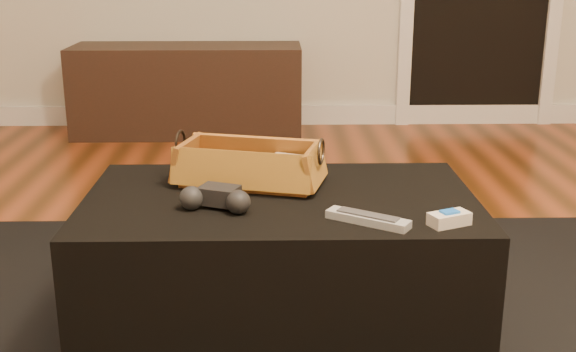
{
  "coord_description": "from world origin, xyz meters",
  "views": [
    {
      "loc": [
        0.04,
        -1.71,
        1.02
      ],
      "look_at": [
        0.08,
        0.02,
        0.49
      ],
      "focal_mm": 45.0,
      "sensor_mm": 36.0,
      "label": 1
    }
  ],
  "objects_px": {
    "wicker_basket": "(249,167)",
    "cream_gadget": "(449,219)",
    "tv_remote": "(241,176)",
    "silver_remote": "(368,219)",
    "media_cabinet": "(188,90)",
    "ottoman": "(280,271)",
    "game_controller": "(217,198)"
  },
  "relations": [
    {
      "from": "tv_remote",
      "to": "ottoman",
      "type": "bearing_deg",
      "value": -34.41
    },
    {
      "from": "tv_remote",
      "to": "cream_gadget",
      "type": "distance_m",
      "value": 0.58
    },
    {
      "from": "wicker_basket",
      "to": "cream_gadget",
      "type": "distance_m",
      "value": 0.57
    },
    {
      "from": "tv_remote",
      "to": "game_controller",
      "type": "relative_size",
      "value": 1.1
    },
    {
      "from": "tv_remote",
      "to": "wicker_basket",
      "type": "relative_size",
      "value": 0.48
    },
    {
      "from": "tv_remote",
      "to": "silver_remote",
      "type": "height_order",
      "value": "tv_remote"
    },
    {
      "from": "ottoman",
      "to": "tv_remote",
      "type": "relative_size",
      "value": 4.83
    },
    {
      "from": "tv_remote",
      "to": "silver_remote",
      "type": "bearing_deg",
      "value": -35.39
    },
    {
      "from": "tv_remote",
      "to": "silver_remote",
      "type": "xyz_separation_m",
      "value": [
        0.3,
        -0.3,
        -0.01
      ]
    },
    {
      "from": "wicker_basket",
      "to": "ottoman",
      "type": "bearing_deg",
      "value": -52.8
    },
    {
      "from": "tv_remote",
      "to": "silver_remote",
      "type": "relative_size",
      "value": 1.08
    },
    {
      "from": "silver_remote",
      "to": "ottoman",
      "type": "bearing_deg",
      "value": 135.34
    },
    {
      "from": "game_controller",
      "to": "silver_remote",
      "type": "bearing_deg",
      "value": -15.75
    },
    {
      "from": "ottoman",
      "to": "wicker_basket",
      "type": "distance_m",
      "value": 0.29
    },
    {
      "from": "silver_remote",
      "to": "media_cabinet",
      "type": "bearing_deg",
      "value": 105.12
    },
    {
      "from": "silver_remote",
      "to": "cream_gadget",
      "type": "bearing_deg",
      "value": -4.92
    },
    {
      "from": "wicker_basket",
      "to": "silver_remote",
      "type": "distance_m",
      "value": 0.42
    },
    {
      "from": "cream_gadget",
      "to": "ottoman",
      "type": "bearing_deg",
      "value": 150.93
    },
    {
      "from": "media_cabinet",
      "to": "cream_gadget",
      "type": "bearing_deg",
      "value": -71.37
    },
    {
      "from": "tv_remote",
      "to": "cream_gadget",
      "type": "relative_size",
      "value": 1.96
    },
    {
      "from": "game_controller",
      "to": "ottoman",
      "type": "bearing_deg",
      "value": 32.36
    },
    {
      "from": "media_cabinet",
      "to": "wicker_basket",
      "type": "xyz_separation_m",
      "value": [
        0.44,
        -2.37,
        0.22
      ]
    },
    {
      "from": "tv_remote",
      "to": "wicker_basket",
      "type": "distance_m",
      "value": 0.03
    },
    {
      "from": "game_controller",
      "to": "cream_gadget",
      "type": "relative_size",
      "value": 1.78
    },
    {
      "from": "media_cabinet",
      "to": "tv_remote",
      "type": "bearing_deg",
      "value": -80.04
    },
    {
      "from": "ottoman",
      "to": "tv_remote",
      "type": "height_order",
      "value": "tv_remote"
    },
    {
      "from": "media_cabinet",
      "to": "cream_gadget",
      "type": "height_order",
      "value": "media_cabinet"
    },
    {
      "from": "ottoman",
      "to": "silver_remote",
      "type": "height_order",
      "value": "silver_remote"
    },
    {
      "from": "media_cabinet",
      "to": "cream_gadget",
      "type": "relative_size",
      "value": 12.59
    },
    {
      "from": "media_cabinet",
      "to": "game_controller",
      "type": "distance_m",
      "value": 2.6
    },
    {
      "from": "wicker_basket",
      "to": "cream_gadget",
      "type": "relative_size",
      "value": 4.08
    },
    {
      "from": "tv_remote",
      "to": "game_controller",
      "type": "bearing_deg",
      "value": -95.78
    }
  ]
}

